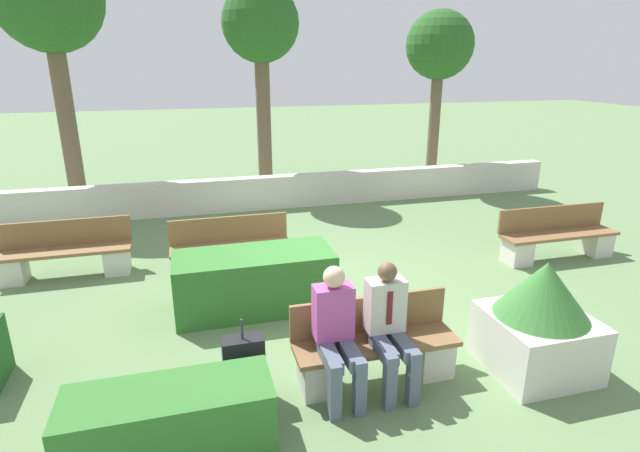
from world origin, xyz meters
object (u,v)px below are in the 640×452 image
(planter_corner_left, at_px, (540,318))
(tree_center_left, at_px, (261,30))
(bench_left_side, at_px, (65,256))
(person_seated_woman, at_px, (337,329))
(person_seated_man, at_px, (390,323))
(tree_center_right, at_px, (439,49))
(bench_front, at_px, (375,351))
(tree_leftmost, at_px, (48,3))
(bench_right_side, at_px, (557,239))
(suitcase, at_px, (244,369))
(bench_back, at_px, (231,252))

(planter_corner_left, relative_size, tree_center_left, 0.25)
(bench_left_side, xyz_separation_m, person_seated_woman, (3.14, -3.81, 0.40))
(person_seated_man, height_order, person_seated_woman, person_seated_woman)
(tree_center_right, bearing_deg, bench_front, -120.86)
(tree_leftmost, bearing_deg, tree_center_left, 0.75)
(bench_front, height_order, bench_right_side, same)
(planter_corner_left, bearing_deg, suitcase, 174.52)
(person_seated_man, height_order, tree_leftmost, tree_leftmost)
(bench_back, distance_m, tree_center_right, 7.58)
(tree_leftmost, bearing_deg, bench_back, -56.91)
(planter_corner_left, height_order, tree_center_right, tree_center_right)
(person_seated_woman, height_order, tree_leftmost, tree_leftmost)
(suitcase, xyz_separation_m, tree_center_right, (5.72, 7.32, 3.07))
(bench_front, distance_m, person_seated_woman, 0.63)
(tree_leftmost, distance_m, tree_center_right, 8.52)
(planter_corner_left, bearing_deg, tree_center_right, 70.68)
(planter_corner_left, relative_size, suitcase, 1.41)
(suitcase, distance_m, tree_center_right, 9.79)
(bench_left_side, relative_size, bench_right_side, 0.95)
(person_seated_man, bearing_deg, tree_leftmost, 118.02)
(bench_front, height_order, bench_back, same)
(bench_front, xyz_separation_m, suitcase, (-1.34, 0.02, 0.02))
(bench_back, relative_size, planter_corner_left, 1.49)
(bench_front, bearing_deg, tree_leftmost, 117.99)
(bench_front, bearing_deg, person_seated_man, -60.23)
(bench_front, relative_size, planter_corner_left, 1.38)
(person_seated_man, xyz_separation_m, tree_center_right, (4.31, 7.48, 2.69))
(person_seated_woman, bearing_deg, bench_left_side, 129.50)
(bench_back, bearing_deg, bench_front, -64.71)
(tree_center_right, bearing_deg, planter_corner_left, -109.32)
(suitcase, bearing_deg, bench_front, -0.79)
(tree_center_left, bearing_deg, planter_corner_left, -78.92)
(bench_right_side, bearing_deg, tree_center_right, 89.11)
(tree_center_right, bearing_deg, person_seated_woman, -122.94)
(bench_right_side, height_order, suitcase, suitcase)
(suitcase, xyz_separation_m, tree_center_left, (1.48, 7.72, 3.45))
(planter_corner_left, relative_size, tree_leftmost, 0.23)
(tree_leftmost, bearing_deg, planter_corner_left, -53.92)
(tree_leftmost, bearing_deg, person_seated_woman, -65.14)
(person_seated_man, bearing_deg, tree_center_right, 60.08)
(bench_back, distance_m, person_seated_woman, 3.41)
(bench_right_side, height_order, person_seated_woman, person_seated_woman)
(bench_right_side, relative_size, suitcase, 2.32)
(bench_front, bearing_deg, bench_right_side, 29.55)
(bench_front, relative_size, bench_right_side, 0.84)
(bench_left_side, distance_m, tree_center_right, 9.31)
(bench_front, height_order, person_seated_man, person_seated_man)
(bench_right_side, bearing_deg, bench_front, -148.56)
(bench_back, xyz_separation_m, person_seated_man, (1.23, -3.32, 0.39))
(tree_leftmost, height_order, tree_center_left, tree_leftmost)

